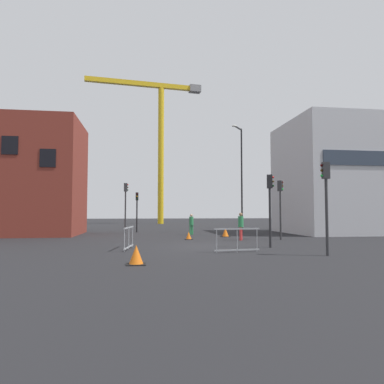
% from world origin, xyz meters
% --- Properties ---
extents(ground, '(160.00, 160.00, 0.00)m').
position_xyz_m(ground, '(0.00, 0.00, 0.00)').
color(ground, black).
extents(brick_building, '(8.50, 7.04, 9.01)m').
position_xyz_m(brick_building, '(-12.35, 10.95, 4.51)').
color(brick_building, maroon).
rests_on(brick_building, ground).
extents(office_block, '(9.60, 8.64, 9.55)m').
position_xyz_m(office_block, '(13.94, 9.83, 4.77)').
color(office_block, '#B7B7BC').
rests_on(office_block, ground).
extents(construction_crane, '(17.81, 3.14, 22.01)m').
position_xyz_m(construction_crane, '(-0.80, 35.67, 14.75)').
color(construction_crane, gold).
rests_on(construction_crane, ground).
extents(streetlamp_tall, '(1.32, 1.62, 9.31)m').
position_xyz_m(streetlamp_tall, '(5.54, 11.94, 5.38)').
color(streetlamp_tall, black).
rests_on(streetlamp_tall, ground).
extents(traffic_light_crosswalk, '(0.39, 0.32, 3.72)m').
position_xyz_m(traffic_light_crosswalk, '(3.33, -1.16, 2.52)').
color(traffic_light_crosswalk, '#232326').
rests_on(traffic_light_crosswalk, ground).
extents(traffic_light_verge, '(0.37, 0.37, 3.87)m').
position_xyz_m(traffic_light_verge, '(5.84, 3.66, 2.61)').
color(traffic_light_verge, '#2D2D30').
rests_on(traffic_light_verge, ground).
extents(traffic_light_median, '(0.38, 0.26, 4.22)m').
position_xyz_m(traffic_light_median, '(-4.55, 11.55, 2.82)').
color(traffic_light_median, '#2D2D30').
rests_on(traffic_light_median, ground).
extents(traffic_light_corner, '(0.24, 0.37, 3.55)m').
position_xyz_m(traffic_light_corner, '(-3.63, 13.51, 2.41)').
color(traffic_light_corner, black).
rests_on(traffic_light_corner, ground).
extents(traffic_light_island, '(0.38, 0.27, 3.90)m').
position_xyz_m(traffic_light_island, '(4.44, -4.73, 2.62)').
color(traffic_light_island, '#2D2D30').
rests_on(traffic_light_island, ground).
extents(pedestrian_walking, '(0.34, 0.34, 1.76)m').
position_xyz_m(pedestrian_walking, '(3.11, 3.53, 1.03)').
color(pedestrian_walking, red).
rests_on(pedestrian_walking, ground).
extents(pedestrian_waiting, '(0.34, 0.34, 1.64)m').
position_xyz_m(pedestrian_waiting, '(0.71, 9.34, 0.95)').
color(pedestrian_waiting, '#2D844C').
rests_on(pedestrian_waiting, ground).
extents(safety_barrier_mid_span, '(2.16, 0.35, 1.08)m').
position_xyz_m(safety_barrier_mid_span, '(1.09, -2.97, 0.56)').
color(safety_barrier_mid_span, gray).
rests_on(safety_barrier_mid_span, ground).
extents(safety_barrier_front, '(0.40, 2.38, 1.08)m').
position_xyz_m(safety_barrier_front, '(-3.79, -0.99, 0.56)').
color(safety_barrier_front, '#9EA0A5').
rests_on(safety_barrier_front, ground).
extents(traffic_cone_on_verge, '(0.66, 0.66, 0.67)m').
position_xyz_m(traffic_cone_on_verge, '(-3.35, -6.11, 0.31)').
color(traffic_cone_on_verge, black).
rests_on(traffic_cone_on_verge, ground).
extents(traffic_cone_striped, '(0.51, 0.51, 0.51)m').
position_xyz_m(traffic_cone_striped, '(-0.11, 4.71, 0.23)').
color(traffic_cone_striped, black).
rests_on(traffic_cone_striped, ground).
extents(traffic_cone_by_barrier, '(0.65, 0.65, 0.66)m').
position_xyz_m(traffic_cone_by_barrier, '(2.87, 6.81, 0.31)').
color(traffic_cone_by_barrier, black).
rests_on(traffic_cone_by_barrier, ground).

